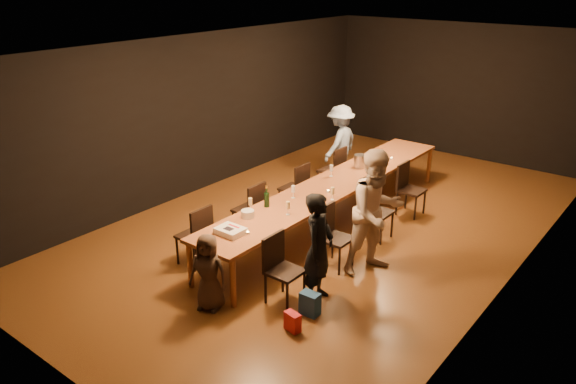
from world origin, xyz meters
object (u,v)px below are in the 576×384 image
Objects in this scene: woman_tan at (376,212)px; man_blue at (340,143)px; chair_right_2 at (378,211)px; ice_bucket at (360,161)px; table at (334,186)px; woman_birthday at (319,248)px; chair_left_1 at (248,209)px; chair_left_0 at (194,235)px; plate_stack at (248,214)px; chair_right_3 at (412,190)px; chair_left_3 at (331,170)px; child at (208,272)px; birthday_cake at (230,231)px; chair_right_1 at (336,238)px; chair_left_2 at (294,188)px; chair_right_0 at (285,271)px; champagne_bottle at (267,196)px.

man_blue is (-2.47, 2.89, -0.14)m from woman_tan.
ice_bucket is at bearing -135.80° from chair_right_2.
woman_birthday is at bearing -61.06° from table.
chair_left_0 is at bearing -180.00° from chair_left_1.
ice_bucket reaches higher than table.
chair_right_2 is 2.22m from plate_stack.
chair_right_3 and chair_left_3 have the same top height.
chair_left_3 is 0.60× the size of man_blue.
child is 2.79× the size of birthday_cake.
woman_tan reaches higher than chair_right_3.
chair_right_1 is 1.00× the size of chair_left_2.
chair_right_2 is 1.41m from ice_bucket.
man_blue reaches higher than plate_stack.
woman_birthday is at bearing 17.53° from birthday_cake.
woman_tan is (0.47, 0.27, 0.45)m from chair_right_1.
child reaches higher than chair_right_2.
woman_tan is at bearing 162.06° from chair_right_0.
chair_right_3 is at bearing 37.52° from woman_tan.
chair_right_2 is at bearing 60.92° from plate_stack.
chair_right_3 is 0.60× the size of man_blue.
child is 3.06× the size of champagne_bottle.
woman_birthday is 0.83× the size of woman_tan.
chair_right_1 and chair_left_1 have the same top height.
chair_right_1 reaches higher than birthday_cake.
child is (1.02, -1.90, 0.05)m from chair_left_1.
man_blue is at bearing 84.26° from child.
chair_right_3 is (0.00, 3.60, 0.00)m from chair_right_0.
chair_right_0 is 1.00× the size of chair_left_0.
table is 16.17× the size of birthday_cake.
champagne_bottle reaches higher than chair_left_1.
birthday_cake is at bearing -13.70° from chair_right_3.
woman_tan is at bearing -35.18° from table.
chair_left_0 is (-1.70, -3.60, 0.00)m from chair_right_3.
ice_bucket is at bearing 86.21° from champagne_bottle.
champagne_bottle is at bearing -32.16° from chair_left_0.
chair_right_1 is 1.58m from birthday_cake.
chair_right_1 is 0.90× the size of child.
chair_right_1 is 1.00× the size of chair_right_3.
table is at bearing -144.69° from chair_right_1.
chair_right_2 is at bearing -35.31° from chair_left_0.
chair_left_0 is 0.87m from plate_stack.
man_blue reaches higher than ice_bucket.
child is 4.09m from ice_bucket.
man_blue is (-0.30, 1.95, 0.31)m from chair_left_2.
chair_left_0 is at bearing 125.21° from child.
child is (-1.16, -2.16, -0.39)m from woman_tan.
woman_tan is at bearing -53.34° from ice_bucket.
woman_birthday is at bearing 5.23° from chair_right_3.
chair_left_3 is (0.00, 2.40, 0.00)m from chair_left_1.
chair_left_2 is 1.29m from ice_bucket.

